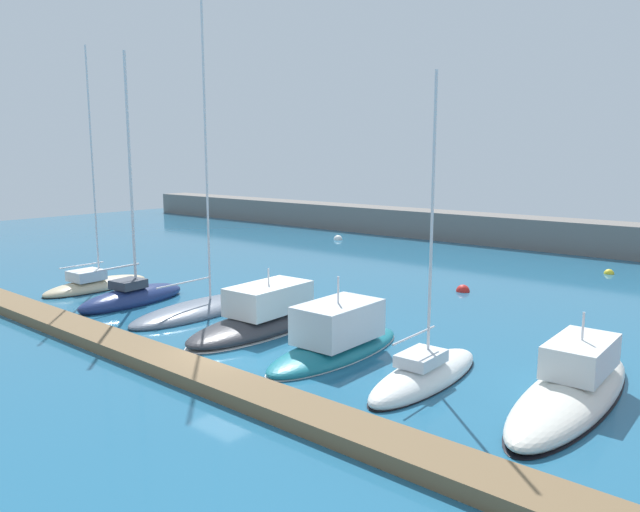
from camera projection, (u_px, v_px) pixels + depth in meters
The scene contains 13 objects.
ground_plane at pixel (230, 362), 23.59m from camera, with size 120.00×120.00×0.00m, color #236084.
dock_pier at pixel (187, 370), 22.01m from camera, with size 38.49×1.73×0.48m, color brown.
breakwater_seawall at pixel (563, 235), 50.84m from camera, with size 108.00×3.77×2.60m, color slate.
sailboat_sand_nearest at pixel (96, 285), 36.43m from camera, with size 2.63×6.91×14.48m.
sailboat_navy_second at pixel (132, 296), 32.87m from camera, with size 2.86×6.78×13.62m.
sailboat_slate_third at pixel (201, 309), 31.02m from camera, with size 3.33×8.76×17.43m.
motorboat_charcoal_fourth at pixel (266, 316), 28.12m from camera, with size 3.59×9.36×3.03m.
motorboat_teal_fifth at pixel (337, 339), 24.49m from camera, with size 2.74×7.78×3.49m.
sailboat_white_sixth at pixel (425, 375), 21.53m from camera, with size 2.11×6.83×11.14m.
motorboat_ivory_seventh at pixel (573, 388), 19.80m from camera, with size 2.77×9.81×3.21m.
mooring_buoy_yellow at pixel (609, 274), 41.00m from camera, with size 0.65×0.65×0.65m, color yellow.
mooring_buoy_white at pixel (338, 240), 57.47m from camera, with size 0.85×0.85×0.85m, color white.
mooring_buoy_red at pixel (463, 291), 35.72m from camera, with size 0.80×0.80×0.80m, color red.
Camera 1 is at (17.37, -14.85, 7.97)m, focal length 34.02 mm.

